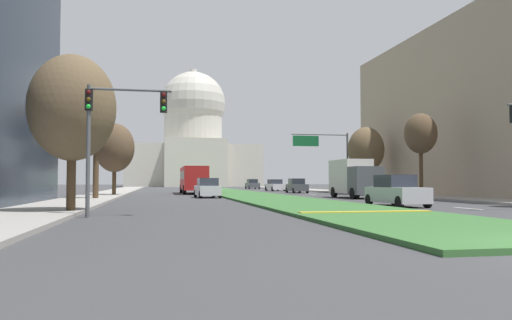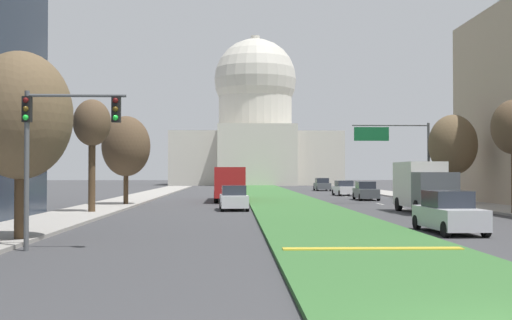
% 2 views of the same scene
% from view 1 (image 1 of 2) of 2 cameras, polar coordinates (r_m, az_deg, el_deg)
% --- Properties ---
extents(ground_plane, '(262.79, 262.79, 0.00)m').
position_cam_1_polar(ground_plane, '(68.64, -4.06, -3.60)').
color(ground_plane, '#3D3D3F').
extents(grass_median, '(6.28, 107.50, 0.14)m').
position_cam_1_polar(grass_median, '(62.72, -3.39, -3.65)').
color(grass_median, '#386B33').
rests_on(grass_median, ground_plane).
extents(median_curb_nose, '(5.65, 0.50, 0.04)m').
position_cam_1_polar(median_curb_nose, '(20.86, 12.56, -5.84)').
color(median_curb_nose, gold).
rests_on(median_curb_nose, grass_median).
extents(lane_dashes_right, '(0.16, 46.58, 0.01)m').
position_cam_1_polar(lane_dashes_right, '(49.14, 7.61, -4.05)').
color(lane_dashes_right, silver).
rests_on(lane_dashes_right, ground_plane).
extents(sidewalk_left, '(4.00, 107.50, 0.15)m').
position_cam_1_polar(sidewalk_left, '(56.44, -16.39, -3.69)').
color(sidewalk_left, '#9E9991').
rests_on(sidewalk_left, ground_plane).
extents(sidewalk_right, '(4.00, 107.50, 0.15)m').
position_cam_1_polar(sidewalk_right, '(60.30, 10.30, -3.66)').
color(sidewalk_right, '#9E9991').
rests_on(sidewalk_right, ground_plane).
extents(midrise_block_right, '(14.95, 32.90, 15.43)m').
position_cam_1_polar(midrise_block_right, '(51.02, 27.15, 4.93)').
color(midrise_block_right, tan).
rests_on(midrise_block_right, ground_plane).
extents(capitol_building, '(33.43, 22.03, 30.27)m').
position_cam_1_polar(capitol_building, '(128.00, -7.25, 2.35)').
color(capitol_building, beige).
rests_on(capitol_building, ground_plane).
extents(traffic_light_near_left, '(3.34, 0.35, 5.20)m').
position_cam_1_polar(traffic_light_near_left, '(20.37, -16.37, 4.36)').
color(traffic_light_near_left, '#515456').
rests_on(traffic_light_near_left, ground_plane).
extents(overhead_guide_sign, '(6.26, 0.20, 6.50)m').
position_cam_1_polar(overhead_guide_sign, '(52.66, 8.10, 1.15)').
color(overhead_guide_sign, '#515456').
rests_on(overhead_guide_sign, ground_plane).
extents(street_tree_left_near, '(3.72, 3.72, 6.94)m').
position_cam_1_polar(street_tree_left_near, '(23.11, -20.41, 5.62)').
color(street_tree_left_near, '#4C3823').
rests_on(street_tree_left_near, ground_plane).
extents(street_tree_left_mid, '(2.27, 2.27, 6.99)m').
position_cam_1_polar(street_tree_left_mid, '(38.75, -17.91, 3.58)').
color(street_tree_left_mid, '#4C3823').
rests_on(street_tree_left_mid, ground_plane).
extents(street_tree_right_mid, '(2.58, 2.58, 6.83)m').
position_cam_1_polar(street_tree_right_mid, '(41.72, 18.44, 2.85)').
color(street_tree_right_mid, '#4C3823').
rests_on(street_tree_right_mid, ground_plane).
extents(street_tree_left_far, '(3.63, 3.63, 6.78)m').
position_cam_1_polar(street_tree_left_far, '(47.70, -15.99, 1.36)').
color(street_tree_left_far, '#4C3823').
rests_on(street_tree_left_far, ground_plane).
extents(street_tree_right_far, '(3.74, 3.74, 7.02)m').
position_cam_1_polar(street_tree_right_far, '(52.60, 12.56, 1.17)').
color(street_tree_right_far, '#4C3823').
rests_on(street_tree_right_far, ground_plane).
extents(sedan_lead_stopped, '(1.93, 4.52, 1.77)m').
position_cam_1_polar(sedan_lead_stopped, '(28.75, 15.84, -3.52)').
color(sedan_lead_stopped, '#BCBCC1').
rests_on(sedan_lead_stopped, ground_plane).
extents(sedan_midblock, '(2.02, 4.31, 1.66)m').
position_cam_1_polar(sedan_midblock, '(42.09, -5.62, -3.28)').
color(sedan_midblock, silver).
rests_on(sedan_midblock, ground_plane).
extents(sedan_distant, '(2.00, 4.73, 1.70)m').
position_cam_1_polar(sedan_distant, '(59.08, 4.72, -3.02)').
color(sedan_distant, '#4C5156').
rests_on(sedan_distant, ground_plane).
extents(sedan_far_horizon, '(2.14, 4.28, 1.63)m').
position_cam_1_polar(sedan_far_horizon, '(69.72, 2.22, -2.95)').
color(sedan_far_horizon, silver).
rests_on(sedan_far_horizon, ground_plane).
extents(sedan_very_far, '(1.97, 4.64, 1.73)m').
position_cam_1_polar(sedan_very_far, '(87.26, -0.42, -2.82)').
color(sedan_very_far, '#4C5156').
rests_on(sedan_very_far, ground_plane).
extents(box_truck_delivery, '(2.40, 6.40, 3.20)m').
position_cam_1_polar(box_truck_delivery, '(41.81, 11.24, -2.03)').
color(box_truck_delivery, '#4C5156').
rests_on(box_truck_delivery, ground_plane).
extents(city_bus, '(2.62, 11.00, 2.95)m').
position_cam_1_polar(city_bus, '(55.48, -7.23, -2.04)').
color(city_bus, '#B21E1E').
rests_on(city_bus, ground_plane).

